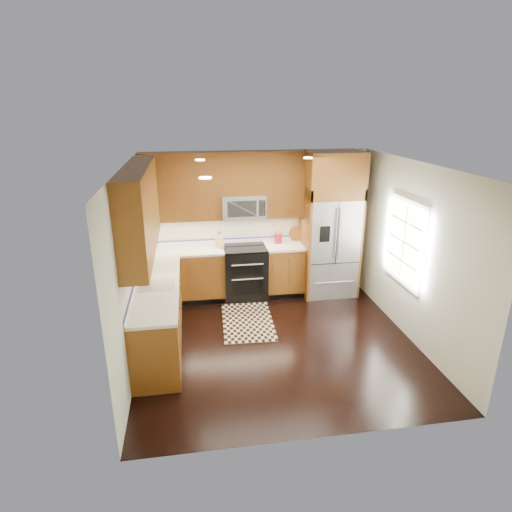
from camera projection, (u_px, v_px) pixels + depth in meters
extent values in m
plane|color=black|center=(277.00, 341.00, 6.39)|extent=(4.00, 4.00, 0.00)
cube|color=beige|center=(256.00, 223.00, 7.82)|extent=(4.00, 0.02, 2.60)
cube|color=beige|center=(131.00, 268.00, 5.66)|extent=(0.02, 4.00, 2.60)
cube|color=beige|center=(412.00, 252.00, 6.25)|extent=(0.02, 4.00, 2.60)
cube|color=white|center=(405.00, 242.00, 6.40)|extent=(0.04, 1.10, 1.30)
cube|color=white|center=(404.00, 242.00, 6.40)|extent=(0.02, 0.95, 1.15)
cube|color=brown|center=(186.00, 276.00, 7.63)|extent=(1.37, 0.60, 0.90)
cube|color=brown|center=(284.00, 270.00, 7.90)|extent=(0.72, 0.60, 0.90)
cube|color=brown|center=(159.00, 316.00, 6.18)|extent=(0.60, 2.40, 0.90)
cube|color=silver|center=(226.00, 249.00, 7.58)|extent=(2.85, 0.62, 0.04)
cube|color=silver|center=(157.00, 287.00, 6.02)|extent=(0.62, 2.40, 0.04)
cube|color=brown|center=(224.00, 197.00, 7.40)|extent=(2.85, 0.33, 0.75)
cube|color=brown|center=(141.00, 225.00, 5.70)|extent=(0.33, 2.40, 0.75)
cube|color=brown|center=(224.00, 164.00, 7.21)|extent=(2.85, 0.33, 0.40)
cube|color=brown|center=(137.00, 182.00, 5.50)|extent=(0.33, 2.40, 0.40)
cube|color=black|center=(245.00, 273.00, 7.76)|extent=(0.76, 0.64, 0.92)
cube|color=black|center=(245.00, 248.00, 7.60)|extent=(0.76, 0.60, 0.02)
cube|color=black|center=(247.00, 271.00, 7.41)|extent=(0.55, 0.01, 0.18)
cube|color=black|center=(247.00, 288.00, 7.52)|extent=(0.55, 0.01, 0.28)
cylinder|color=#B2B2B7|center=(247.00, 265.00, 7.35)|extent=(0.55, 0.02, 0.02)
cylinder|color=#B2B2B7|center=(248.00, 279.00, 7.44)|extent=(0.55, 0.02, 0.02)
cube|color=#B2B2B7|center=(243.00, 206.00, 7.47)|extent=(0.76, 0.40, 0.42)
cube|color=black|center=(242.00, 209.00, 7.28)|extent=(0.50, 0.01, 0.28)
cube|color=#B2B2B7|center=(329.00, 246.00, 7.80)|extent=(0.90, 0.74, 1.80)
cube|color=black|center=(337.00, 234.00, 7.34)|extent=(0.01, 0.01, 1.08)
cube|color=black|center=(325.00, 234.00, 7.30)|extent=(0.18, 0.01, 0.28)
cube|color=brown|center=(304.00, 242.00, 7.70)|extent=(0.04, 0.74, 2.00)
cube|color=brown|center=(354.00, 240.00, 7.84)|extent=(0.04, 0.74, 2.00)
cube|color=brown|center=(333.00, 175.00, 7.37)|extent=(0.98, 0.74, 0.80)
cube|color=#B2B2B7|center=(157.00, 285.00, 6.01)|extent=(0.50, 0.42, 0.02)
cylinder|color=#B2B2B7|center=(143.00, 271.00, 6.14)|extent=(0.02, 0.02, 0.28)
torus|color=#B2B2B7|center=(141.00, 264.00, 6.02)|extent=(0.18, 0.02, 0.18)
cube|color=black|center=(248.00, 321.00, 6.96)|extent=(0.87, 1.38, 0.01)
cube|color=tan|center=(219.00, 241.00, 7.58)|extent=(0.14, 0.17, 0.23)
cylinder|color=maroon|center=(278.00, 238.00, 7.82)|extent=(0.15, 0.15, 0.18)
cylinder|color=brown|center=(296.00, 240.00, 7.99)|extent=(0.34, 0.34, 0.02)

